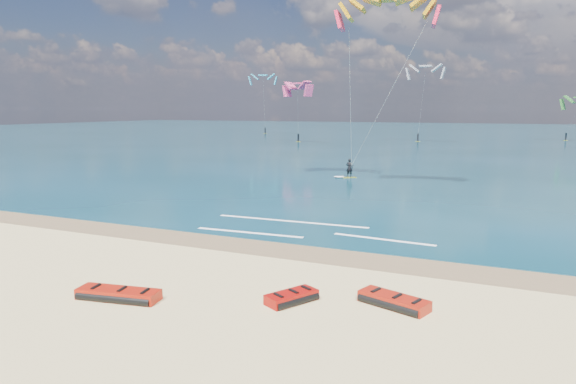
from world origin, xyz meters
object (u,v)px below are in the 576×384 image
Objects in this scene: packed_kite_left at (119,299)px; packed_kite_right at (292,302)px; packed_kite_mid at (394,306)px; kitesurfer_main at (368,85)px.

packed_kite_right is (5.05, 1.97, 0.00)m from packed_kite_left.
packed_kite_mid is (8.01, 2.90, 0.00)m from packed_kite_left.
packed_kite_mid is at bearing -43.69° from packed_kite_right.
packed_kite_mid is at bearing 10.04° from packed_kite_left.
packed_kite_mid is 1.28× the size of packed_kite_right.
packed_kite_right is at bearing -120.88° from kitesurfer_main.
packed_kite_mid is 3.10m from packed_kite_right.
packed_kite_mid is at bearing -114.05° from kitesurfer_main.
packed_kite_left is at bearing 140.29° from packed_kite_right.
packed_kite_mid is 0.16× the size of kitesurfer_main.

